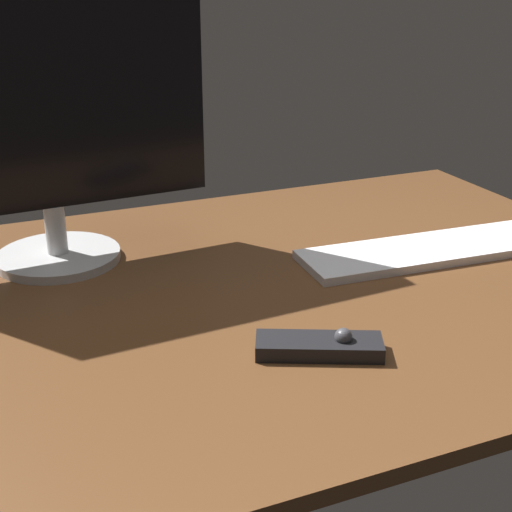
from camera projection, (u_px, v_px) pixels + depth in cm
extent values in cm
cube|color=brown|center=(201.00, 304.00, 102.43)|extent=(140.00, 84.00, 2.00)
cylinder|color=#BBBBBB|center=(59.00, 257.00, 114.04)|extent=(18.96, 18.96, 1.37)
cylinder|color=#BBBBBB|center=(56.00, 229.00, 112.33)|extent=(3.16, 3.16, 7.65)
cube|color=black|center=(40.00, 86.00, 104.18)|extent=(48.67, 5.44, 35.54)
cube|color=white|center=(435.00, 249.00, 116.85)|extent=(44.81, 14.23, 1.34)
cube|color=black|center=(319.00, 346.00, 87.16)|extent=(15.72, 10.81, 1.93)
sphere|color=#3F3F44|center=(343.00, 337.00, 86.57)|extent=(2.14, 2.14, 2.14)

